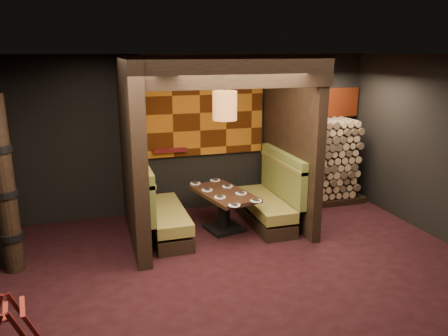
% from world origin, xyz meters
% --- Properties ---
extents(floor, '(6.50, 5.50, 0.02)m').
position_xyz_m(floor, '(0.00, 0.00, -0.01)').
color(floor, black).
rests_on(floor, ground).
extents(ceiling, '(6.50, 5.50, 0.02)m').
position_xyz_m(ceiling, '(0.00, 0.00, 2.86)').
color(ceiling, black).
rests_on(ceiling, ground).
extents(wall_back, '(6.50, 0.02, 2.85)m').
position_xyz_m(wall_back, '(0.00, 2.76, 1.43)').
color(wall_back, black).
rests_on(wall_back, ground).
extents(wall_front, '(6.50, 0.02, 2.85)m').
position_xyz_m(wall_front, '(0.00, -2.76, 1.43)').
color(wall_front, black).
rests_on(wall_front, ground).
extents(partition_left, '(0.20, 2.20, 2.85)m').
position_xyz_m(partition_left, '(-1.35, 1.65, 1.43)').
color(partition_left, black).
rests_on(partition_left, floor).
extents(partition_right, '(0.15, 2.10, 2.85)m').
position_xyz_m(partition_right, '(1.30, 1.70, 1.43)').
color(partition_right, black).
rests_on(partition_right, floor).
extents(header_beam, '(2.85, 0.18, 0.44)m').
position_xyz_m(header_beam, '(-0.02, 0.70, 2.63)').
color(header_beam, black).
rests_on(header_beam, partition_left).
extents(tapa_back_panel, '(2.40, 0.06, 1.55)m').
position_xyz_m(tapa_back_panel, '(-0.02, 2.71, 1.82)').
color(tapa_back_panel, '#A95C14').
rests_on(tapa_back_panel, wall_back).
extents(tapa_side_panel, '(0.04, 1.85, 1.45)m').
position_xyz_m(tapa_side_panel, '(-1.23, 1.82, 1.85)').
color(tapa_side_panel, '#A95C14').
rests_on(tapa_side_panel, partition_left).
extents(lacquer_shelf, '(0.60, 0.12, 0.07)m').
position_xyz_m(lacquer_shelf, '(-0.60, 2.65, 1.18)').
color(lacquer_shelf, '#561315').
rests_on(lacquer_shelf, wall_back).
extents(booth_bench_left, '(0.68, 1.60, 1.14)m').
position_xyz_m(booth_bench_left, '(-0.96, 1.65, 0.40)').
color(booth_bench_left, black).
rests_on(booth_bench_left, floor).
extents(booth_bench_right, '(0.68, 1.60, 1.14)m').
position_xyz_m(booth_bench_right, '(0.93, 1.65, 0.40)').
color(booth_bench_right, black).
rests_on(booth_bench_right, floor).
extents(dining_table, '(0.95, 1.38, 0.66)m').
position_xyz_m(dining_table, '(0.09, 1.59, 0.43)').
color(dining_table, black).
rests_on(dining_table, floor).
extents(place_settings, '(0.86, 1.52, 0.03)m').
position_xyz_m(place_settings, '(0.09, 1.59, 0.67)').
color(place_settings, white).
rests_on(place_settings, dining_table).
extents(pendant_lamp, '(0.38, 0.38, 0.99)m').
position_xyz_m(pendant_lamp, '(0.09, 1.54, 2.08)').
color(pendant_lamp, '#AD6433').
rests_on(pendant_lamp, ceiling).
extents(luggage_rack, '(0.64, 0.49, 0.64)m').
position_xyz_m(luggage_rack, '(-2.83, -0.81, 0.32)').
color(luggage_rack, '#420E0C').
rests_on(luggage_rack, floor).
extents(totem_column, '(0.31, 0.31, 2.40)m').
position_xyz_m(totem_column, '(-3.05, 1.10, 1.19)').
color(totem_column, black).
rests_on(totem_column, floor).
extents(firewood_stack, '(1.73, 0.70, 1.64)m').
position_xyz_m(firewood_stack, '(2.29, 2.35, 0.82)').
color(firewood_stack, black).
rests_on(firewood_stack, floor).
extents(mosaic_header, '(1.83, 0.10, 0.56)m').
position_xyz_m(mosaic_header, '(2.29, 2.68, 1.92)').
color(mosaic_header, maroon).
rests_on(mosaic_header, wall_back).
extents(bay_front_post, '(0.08, 0.08, 2.85)m').
position_xyz_m(bay_front_post, '(1.39, 1.96, 1.43)').
color(bay_front_post, black).
rests_on(bay_front_post, floor).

